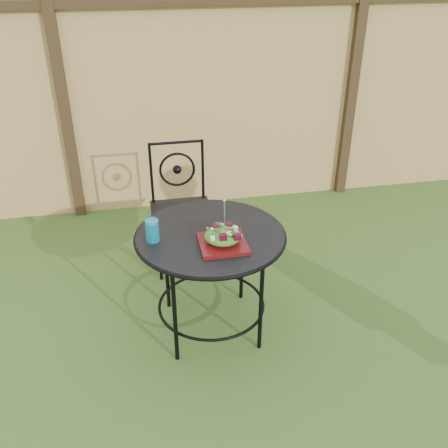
% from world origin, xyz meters
% --- Properties ---
extents(ground, '(60.00, 60.00, 0.00)m').
position_xyz_m(ground, '(0.00, 0.00, 0.00)').
color(ground, '#244516').
rests_on(ground, ground).
extents(fence, '(8.00, 0.12, 1.90)m').
position_xyz_m(fence, '(-0.00, 2.19, 0.95)').
color(fence, '#E3B570').
rests_on(fence, ground).
extents(patio_table, '(0.92, 0.92, 0.72)m').
position_xyz_m(patio_table, '(-0.35, 0.35, 0.59)').
color(patio_table, black).
rests_on(patio_table, ground).
extents(patio_chair, '(0.46, 0.46, 0.95)m').
position_xyz_m(patio_chair, '(-0.44, 1.20, 0.50)').
color(patio_chair, black).
rests_on(patio_chair, ground).
extents(salad_plate, '(0.27, 0.27, 0.02)m').
position_xyz_m(salad_plate, '(-0.31, 0.20, 0.74)').
color(salad_plate, '#470A0C').
rests_on(salad_plate, patio_table).
extents(salad, '(0.21, 0.21, 0.08)m').
position_xyz_m(salad, '(-0.31, 0.20, 0.79)').
color(salad, '#235614').
rests_on(salad, salad_plate).
extents(fork, '(0.01, 0.01, 0.18)m').
position_xyz_m(fork, '(-0.30, 0.20, 0.92)').
color(fork, silver).
rests_on(fork, salad).
extents(drinking_glass, '(0.08, 0.08, 0.14)m').
position_xyz_m(drinking_glass, '(-0.70, 0.33, 0.79)').
color(drinking_glass, '#0D7297').
rests_on(drinking_glass, patio_table).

